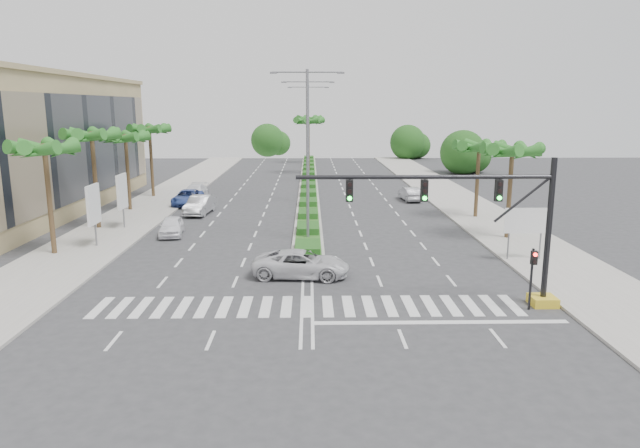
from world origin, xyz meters
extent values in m
plane|color=#333335|center=(0.00, 0.00, 0.00)|extent=(160.00, 160.00, 0.00)
cube|color=gray|center=(15.20, 20.00, 0.07)|extent=(6.00, 120.00, 0.15)
cube|color=gray|center=(-15.20, 20.00, 0.07)|extent=(6.00, 120.00, 0.15)
cube|color=gray|center=(0.00, 45.00, 0.10)|extent=(2.20, 75.00, 0.20)
cube|color=#24561D|center=(0.00, 45.00, 0.22)|extent=(1.80, 75.00, 0.04)
cube|color=tan|center=(-26.00, 26.00, 6.00)|extent=(12.00, 36.00, 12.00)
cube|color=gold|center=(11.50, 0.00, 0.23)|extent=(1.20, 1.20, 0.45)
cylinder|color=black|center=(11.50, 0.00, 3.70)|extent=(0.28, 0.28, 7.00)
cylinder|color=black|center=(5.50, 0.00, 6.30)|extent=(12.00, 0.20, 0.20)
cylinder|color=black|center=(10.10, 0.00, 5.20)|extent=(2.53, 0.12, 2.15)
cube|color=black|center=(9.00, 0.00, 5.65)|extent=(0.32, 0.24, 1.00)
cylinder|color=#19E533|center=(9.00, -0.14, 5.33)|extent=(0.20, 0.06, 0.20)
cube|color=black|center=(5.50, 0.00, 5.65)|extent=(0.32, 0.24, 1.00)
cylinder|color=#19E533|center=(5.50, -0.14, 5.33)|extent=(0.20, 0.06, 0.20)
cube|color=black|center=(2.00, 0.00, 5.65)|extent=(0.32, 0.24, 1.00)
cylinder|color=#19E533|center=(2.00, -0.14, 5.33)|extent=(0.20, 0.06, 0.20)
cylinder|color=black|center=(10.60, -0.60, 1.50)|extent=(0.12, 0.12, 3.00)
cube|color=black|center=(10.60, -0.75, 2.60)|extent=(0.28, 0.22, 0.65)
cylinder|color=red|center=(10.60, -0.88, 2.78)|extent=(0.18, 0.05, 0.18)
cylinder|color=slate|center=(12.50, 8.00, 1.40)|extent=(0.10, 0.10, 2.80)
cylinder|color=slate|center=(14.50, 8.00, 1.40)|extent=(0.10, 0.10, 2.80)
cube|color=#0C6638|center=(13.50, 8.00, 2.60)|extent=(2.60, 0.08, 1.50)
cube|color=white|center=(13.50, 7.95, 2.60)|extent=(2.70, 0.02, 1.60)
cylinder|color=slate|center=(-14.50, 12.00, 1.40)|extent=(0.12, 0.12, 2.80)
cube|color=white|center=(-14.50, 12.00, 3.00)|extent=(0.18, 2.10, 2.70)
cube|color=#D8594C|center=(-14.50, 12.00, 3.00)|extent=(0.12, 2.00, 2.60)
cylinder|color=slate|center=(-14.50, 18.00, 1.40)|extent=(0.12, 0.12, 2.80)
cube|color=white|center=(-14.50, 18.00, 3.00)|extent=(0.18, 2.10, 2.70)
cube|color=#D8594C|center=(-14.50, 18.00, 3.00)|extent=(0.12, 2.00, 2.60)
cylinder|color=brown|center=(-16.50, 10.00, 3.50)|extent=(0.32, 0.32, 7.00)
sphere|color=brown|center=(-16.50, 10.00, 6.90)|extent=(0.70, 0.70, 0.70)
cone|color=#226520|center=(-15.40, 10.00, 6.80)|extent=(0.90, 3.62, 1.50)
cone|color=#226520|center=(-15.81, 10.86, 6.80)|extent=(3.39, 2.96, 1.50)
cone|color=#226520|center=(-16.74, 11.07, 6.80)|extent=(3.73, 1.68, 1.50)
cone|color=#226520|center=(-17.49, 10.48, 6.80)|extent=(2.38, 3.65, 1.50)
cone|color=#226520|center=(-17.49, 9.52, 6.80)|extent=(2.38, 3.65, 1.50)
cone|color=#226520|center=(-16.74, 8.93, 6.80)|extent=(3.73, 1.68, 1.50)
cone|color=#226520|center=(-15.81, 9.14, 6.80)|extent=(3.39, 2.96, 1.50)
cylinder|color=brown|center=(-16.50, 18.00, 3.70)|extent=(0.32, 0.32, 7.40)
sphere|color=brown|center=(-16.50, 18.00, 7.30)|extent=(0.70, 0.70, 0.70)
cone|color=#226520|center=(-15.40, 18.00, 7.20)|extent=(0.90, 3.62, 1.50)
cone|color=#226520|center=(-15.81, 18.86, 7.20)|extent=(3.39, 2.96, 1.50)
cone|color=#226520|center=(-16.74, 19.07, 7.20)|extent=(3.73, 1.68, 1.50)
cone|color=#226520|center=(-17.49, 18.48, 7.20)|extent=(2.38, 3.65, 1.50)
cone|color=#226520|center=(-17.49, 17.52, 7.20)|extent=(2.38, 3.65, 1.50)
cone|color=#226520|center=(-16.74, 16.93, 7.20)|extent=(3.73, 1.68, 1.50)
cone|color=#226520|center=(-15.81, 17.14, 7.20)|extent=(3.39, 2.96, 1.50)
cylinder|color=brown|center=(-16.50, 26.00, 3.40)|extent=(0.32, 0.32, 6.80)
sphere|color=brown|center=(-16.50, 26.00, 6.70)|extent=(0.70, 0.70, 0.70)
cone|color=#226520|center=(-15.40, 26.00, 6.60)|extent=(0.90, 3.62, 1.50)
cone|color=#226520|center=(-15.81, 26.86, 6.60)|extent=(3.39, 2.96, 1.50)
cone|color=#226520|center=(-16.74, 27.07, 6.60)|extent=(3.73, 1.68, 1.50)
cone|color=#226520|center=(-17.49, 26.48, 6.60)|extent=(2.38, 3.65, 1.50)
cone|color=#226520|center=(-17.49, 25.52, 6.60)|extent=(2.38, 3.65, 1.50)
cone|color=#226520|center=(-16.74, 24.93, 6.60)|extent=(3.73, 1.68, 1.50)
cone|color=#226520|center=(-15.81, 25.14, 6.60)|extent=(3.39, 2.96, 1.50)
cylinder|color=brown|center=(-16.50, 34.00, 3.60)|extent=(0.32, 0.32, 7.20)
sphere|color=brown|center=(-16.50, 34.00, 7.10)|extent=(0.70, 0.70, 0.70)
cone|color=#226520|center=(-15.40, 34.00, 7.00)|extent=(0.90, 3.62, 1.50)
cone|color=#226520|center=(-15.81, 34.86, 7.00)|extent=(3.39, 2.96, 1.50)
cone|color=#226520|center=(-16.74, 35.07, 7.00)|extent=(3.73, 1.68, 1.50)
cone|color=#226520|center=(-17.49, 34.48, 7.00)|extent=(2.38, 3.65, 1.50)
cone|color=#226520|center=(-17.49, 33.52, 7.00)|extent=(2.38, 3.65, 1.50)
cone|color=#226520|center=(-16.74, 32.93, 7.00)|extent=(3.73, 1.68, 1.50)
cone|color=#226520|center=(-15.81, 33.14, 7.00)|extent=(3.39, 2.96, 1.50)
cylinder|color=brown|center=(14.50, 14.00, 3.25)|extent=(0.32, 0.32, 6.50)
sphere|color=brown|center=(14.50, 14.00, 6.40)|extent=(0.70, 0.70, 0.70)
cone|color=#226520|center=(15.60, 14.00, 6.30)|extent=(0.90, 3.62, 1.50)
cone|color=#226520|center=(15.19, 14.86, 6.30)|extent=(3.39, 2.96, 1.50)
cone|color=#226520|center=(14.26, 15.07, 6.30)|extent=(3.73, 1.68, 1.50)
cone|color=#226520|center=(13.51, 14.48, 6.30)|extent=(2.38, 3.65, 1.50)
cone|color=#226520|center=(13.51, 13.52, 6.30)|extent=(2.38, 3.65, 1.50)
cone|color=#226520|center=(14.26, 12.93, 6.30)|extent=(3.73, 1.68, 1.50)
cone|color=#226520|center=(15.19, 13.14, 6.30)|extent=(3.39, 2.96, 1.50)
cylinder|color=brown|center=(14.50, 22.00, 3.10)|extent=(0.32, 0.32, 6.20)
sphere|color=brown|center=(14.50, 22.00, 6.10)|extent=(0.70, 0.70, 0.70)
cone|color=#226520|center=(15.60, 22.00, 6.00)|extent=(0.90, 3.62, 1.50)
cone|color=#226520|center=(15.19, 22.86, 6.00)|extent=(3.39, 2.96, 1.50)
cone|color=#226520|center=(14.26, 23.07, 6.00)|extent=(3.73, 1.68, 1.50)
cone|color=#226520|center=(13.51, 22.48, 6.00)|extent=(2.38, 3.65, 1.50)
cone|color=#226520|center=(13.51, 21.52, 6.00)|extent=(2.38, 3.65, 1.50)
cone|color=#226520|center=(14.26, 20.93, 6.00)|extent=(3.73, 1.68, 1.50)
cone|color=#226520|center=(15.19, 21.14, 6.00)|extent=(3.39, 2.96, 1.50)
cylinder|color=brown|center=(0.00, 55.00, 3.75)|extent=(0.32, 0.32, 7.50)
sphere|color=brown|center=(0.00, 55.00, 7.40)|extent=(0.70, 0.70, 0.70)
cone|color=#226520|center=(1.10, 55.00, 7.30)|extent=(0.90, 3.62, 1.50)
cone|color=#226520|center=(0.69, 55.86, 7.30)|extent=(3.39, 2.96, 1.50)
cone|color=#226520|center=(-0.24, 56.07, 7.30)|extent=(3.73, 1.68, 1.50)
cone|color=#226520|center=(-0.99, 55.48, 7.30)|extent=(2.38, 3.65, 1.50)
cone|color=#226520|center=(-0.99, 54.52, 7.30)|extent=(2.38, 3.65, 1.50)
cone|color=#226520|center=(-0.24, 53.93, 7.30)|extent=(3.73, 1.68, 1.50)
cone|color=#226520|center=(0.69, 54.14, 7.30)|extent=(3.39, 2.96, 1.50)
cylinder|color=brown|center=(0.00, 70.00, 3.75)|extent=(0.32, 0.32, 7.50)
sphere|color=brown|center=(0.00, 70.00, 7.40)|extent=(0.70, 0.70, 0.70)
cone|color=#226520|center=(1.10, 70.00, 7.30)|extent=(0.90, 3.62, 1.50)
cone|color=#226520|center=(0.69, 70.86, 7.30)|extent=(3.39, 2.96, 1.50)
cone|color=#226520|center=(-0.24, 71.07, 7.30)|extent=(3.73, 1.68, 1.50)
cone|color=#226520|center=(-0.99, 70.48, 7.30)|extent=(2.38, 3.65, 1.50)
cone|color=#226520|center=(-0.99, 69.52, 7.30)|extent=(2.38, 3.65, 1.50)
cone|color=#226520|center=(-0.24, 68.93, 7.30)|extent=(3.73, 1.68, 1.50)
cone|color=#226520|center=(0.69, 69.14, 7.30)|extent=(3.39, 2.96, 1.50)
cylinder|color=slate|center=(0.00, 14.00, 6.00)|extent=(0.20, 0.20, 12.00)
cylinder|color=slate|center=(-1.20, 14.00, 11.80)|extent=(2.40, 0.10, 0.10)
cylinder|color=slate|center=(1.20, 14.00, 11.80)|extent=(2.40, 0.10, 0.10)
cube|color=slate|center=(-2.30, 14.00, 11.75)|extent=(0.50, 0.25, 0.12)
cube|color=slate|center=(2.30, 14.00, 11.75)|extent=(0.50, 0.25, 0.12)
cylinder|color=slate|center=(0.00, 30.00, 6.00)|extent=(0.20, 0.20, 12.00)
cylinder|color=slate|center=(-1.20, 30.00, 11.80)|extent=(2.40, 0.10, 0.10)
cylinder|color=slate|center=(1.20, 30.00, 11.80)|extent=(2.40, 0.10, 0.10)
cube|color=slate|center=(-2.30, 30.00, 11.75)|extent=(0.50, 0.25, 0.12)
cube|color=slate|center=(2.30, 30.00, 11.75)|extent=(0.50, 0.25, 0.12)
cylinder|color=slate|center=(0.00, 46.00, 6.00)|extent=(0.20, 0.20, 12.00)
cylinder|color=slate|center=(-1.20, 46.00, 11.80)|extent=(2.40, 0.10, 0.10)
cylinder|color=slate|center=(1.20, 46.00, 11.80)|extent=(2.40, 0.10, 0.10)
cube|color=slate|center=(-2.30, 46.00, 11.75)|extent=(0.50, 0.25, 0.12)
cube|color=slate|center=(2.30, 46.00, 11.75)|extent=(0.50, 0.25, 0.12)
imported|color=white|center=(-10.24, 15.70, 0.70)|extent=(2.20, 4.30, 1.40)
imported|color=#A7A7AB|center=(-9.71, 24.25, 0.82)|extent=(2.27, 5.16, 1.65)
imported|color=#324B99|center=(-11.80, 29.00, 0.74)|extent=(2.52, 5.37, 1.49)
imported|color=white|center=(-11.80, 32.59, 0.75)|extent=(2.31, 5.24, 1.49)
imported|color=silver|center=(-0.35, 4.92, 0.76)|extent=(5.69, 3.06, 1.52)
imported|color=#ACACB0|center=(10.42, 31.35, 0.71)|extent=(1.91, 4.43, 1.42)
camera|label=1|loc=(0.15, -26.24, 9.54)|focal=32.00mm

